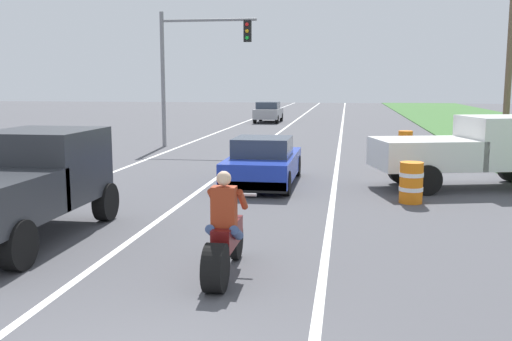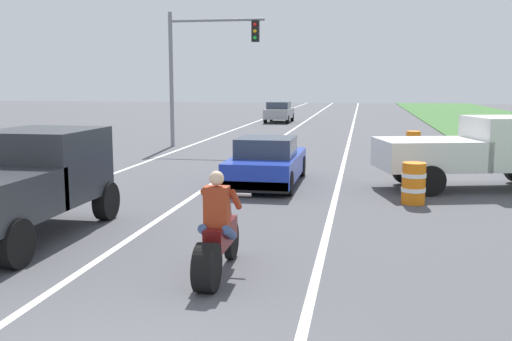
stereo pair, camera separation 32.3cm
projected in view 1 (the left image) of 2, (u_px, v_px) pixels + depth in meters
The scene contains 13 objects.
lane_stripe_left_solid at pixel (173, 149), 25.48m from camera, with size 0.14×120.00×0.01m, color white.
lane_stripe_right_solid at pixel (339, 152), 24.38m from camera, with size 0.14×120.00×0.01m, color white.
lane_stripe_centre_dashed at pixel (254, 151), 24.93m from camera, with size 0.14×120.00×0.01m, color white.
motorcycle_with_rider at pixel (224, 239), 8.61m from camera, with size 0.70×2.21×1.62m.
sports_car_blue at pixel (263, 163), 16.56m from camera, with size 1.84×4.30×1.37m.
pickup_truck_left_lane_dark_grey at pixel (20, 181), 10.60m from camera, with size 2.02×4.80×1.98m.
pickup_truck_right_shoulder_white at pixel (471, 148), 15.95m from camera, with size 5.14×3.14×1.98m.
traffic_light_mast_near at pixel (191, 58), 25.74m from camera, with size 4.36×0.34×6.00m.
utility_pole_roadside at pixel (510, 52), 21.47m from camera, with size 0.24×0.24×8.00m, color brown.
construction_barrel_nearest at pixel (411, 182), 14.03m from camera, with size 0.58×0.58×1.00m.
construction_barrel_mid at pixel (405, 159), 18.25m from camera, with size 0.58×0.58×1.00m.
construction_barrel_far at pixel (405, 143), 23.09m from camera, with size 0.58×0.58×1.00m.
distant_car_far_ahead at pixel (268, 112), 42.67m from camera, with size 1.80×4.00×1.50m.
Camera 1 is at (2.10, -4.47, 2.90)m, focal length 40.72 mm.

